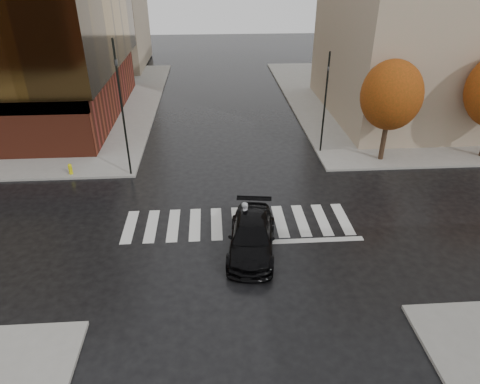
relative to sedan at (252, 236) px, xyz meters
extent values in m
plane|color=black|center=(-0.50, 1.80, -0.74)|extent=(120.00, 120.00, 0.00)
cube|color=gray|center=(20.50, 22.80, -0.67)|extent=(30.00, 30.00, 0.15)
cube|color=silver|center=(-0.50, 2.30, -0.74)|extent=(12.00, 3.00, 0.01)
cylinder|color=black|center=(9.50, 9.20, 0.81)|extent=(0.32, 0.32, 2.80)
ellipsoid|color=#A73D10|center=(9.50, 9.20, 3.73)|extent=(3.80, 3.80, 4.37)
imported|color=black|center=(0.00, 0.00, 0.00)|extent=(2.76, 5.36, 1.49)
imported|color=maroon|center=(-0.08, 1.24, -0.32)|extent=(1.70, 1.08, 0.84)
imported|color=#9C9FA5|center=(-0.18, 1.24, 0.22)|extent=(0.60, 0.73, 1.71)
cylinder|color=black|center=(-6.80, 8.10, 3.44)|extent=(0.12, 0.12, 8.06)
imported|color=black|center=(-6.80, 8.10, 6.36)|extent=(0.24, 0.22, 1.01)
cylinder|color=black|center=(5.80, 10.80, 2.75)|extent=(0.12, 0.12, 6.69)
imported|color=black|center=(5.80, 10.80, 5.18)|extent=(0.18, 0.20, 0.84)
cylinder|color=#D7CE0C|center=(-10.50, 8.30, -0.31)|extent=(0.23, 0.23, 0.57)
sphere|color=#D7CE0C|center=(-10.50, 8.30, -0.03)|extent=(0.25, 0.25, 0.25)
cylinder|color=#4A2D1A|center=(-0.02, -0.20, -0.74)|extent=(0.75, 0.75, 0.01)
camera|label=1|loc=(-1.65, -16.12, 11.37)|focal=32.00mm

